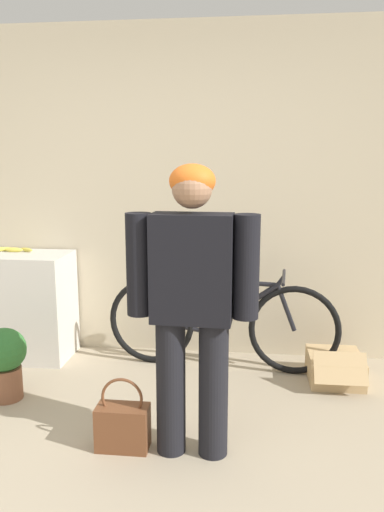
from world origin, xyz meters
The scene contains 8 objects.
wall_back centered at (0.00, 2.23, 1.30)m, with size 8.00×0.07×2.60m.
side_shelf centered at (-1.16, 1.95, 0.42)m, with size 0.70×0.47×0.84m.
person centered at (0.32, 0.74, 0.88)m, with size 0.68×0.23×1.55m.
bicycle centered at (0.40, 1.88, 0.36)m, with size 1.76×0.46×0.75m.
banana centered at (-1.27, 2.03, 0.86)m, with size 0.33×0.09×0.04m.
handbag centered at (-0.07, 0.73, 0.14)m, with size 0.29×0.15×0.41m.
cardboard_box centered at (1.24, 1.75, 0.10)m, with size 0.37×0.50×0.27m.
potted_plant centered at (-0.98, 1.22, 0.28)m, with size 0.29×0.29×0.49m.
Camera 1 is at (0.60, -1.71, 1.56)m, focal length 35.00 mm.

